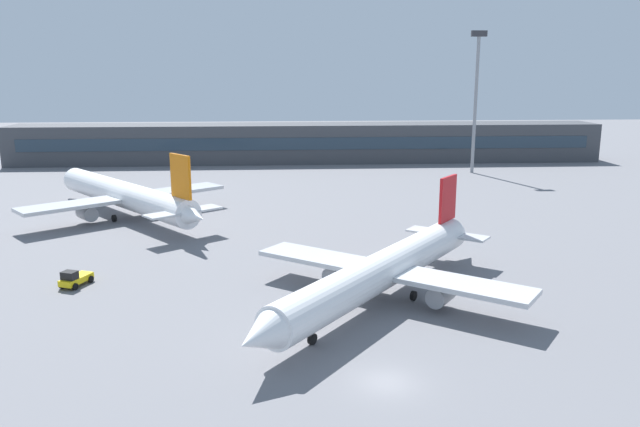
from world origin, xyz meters
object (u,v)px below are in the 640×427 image
at_px(airplane_mid, 123,194).
at_px(baggage_tug_yellow, 74,279).
at_px(floodlight_tower_west, 476,93).
at_px(airplane_near, 381,271).

relative_size(airplane_mid, baggage_tug_yellow, 9.30).
bearing_deg(baggage_tug_yellow, floodlight_tower_west, 48.21).
height_order(airplane_near, airplane_mid, airplane_mid).
bearing_deg(airplane_near, baggage_tug_yellow, 167.87).
bearing_deg(baggage_tug_yellow, airplane_mid, 94.51).
distance_m(airplane_near, floodlight_tower_west, 83.17).
height_order(airplane_mid, baggage_tug_yellow, airplane_mid).
xyz_separation_m(airplane_mid, baggage_tug_yellow, (2.48, -31.52, -2.51)).
relative_size(airplane_near, airplane_mid, 0.91).
relative_size(baggage_tug_yellow, floodlight_tower_west, 0.13).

